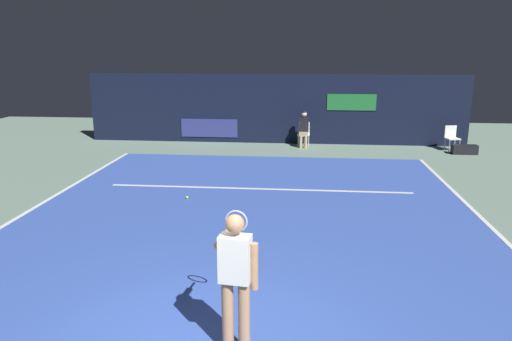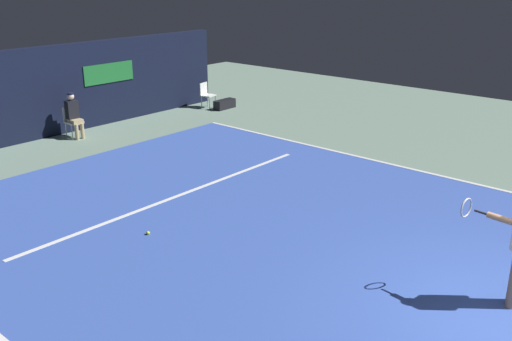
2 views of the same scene
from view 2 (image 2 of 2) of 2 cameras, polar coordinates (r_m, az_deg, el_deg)
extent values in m
plane|color=slate|center=(11.09, -0.58, -5.26)|extent=(29.22, 29.22, 0.00)
cube|color=#3856B2|center=(11.09, -0.58, -5.23)|extent=(9.99, 11.94, 0.01)
cube|color=white|center=(14.90, 12.11, 0.92)|extent=(0.10, 11.94, 0.01)
cube|color=white|center=(8.53, -24.02, -15.26)|extent=(0.10, 11.94, 0.01)
cube|color=white|center=(12.46, -7.81, -2.52)|extent=(7.79, 0.10, 0.01)
cube|color=black|center=(17.36, -22.53, 6.88)|extent=(14.36, 0.30, 2.60)
cube|color=#1E6B2D|center=(18.60, -14.53, 9.43)|extent=(1.80, 0.04, 0.60)
cylinder|color=tan|center=(8.67, 23.65, -4.56)|extent=(0.15, 0.51, 0.09)
cylinder|color=black|center=(8.78, 21.90, -4.02)|extent=(0.07, 0.30, 0.03)
torus|color=#B2B2B7|center=(8.89, 20.30, -3.52)|extent=(0.30, 0.06, 0.30)
cube|color=white|center=(17.42, -17.76, 4.63)|extent=(0.45, 0.42, 0.04)
cube|color=white|center=(17.54, -18.16, 5.46)|extent=(0.42, 0.04, 0.42)
cylinder|color=#B2B2B7|center=(17.25, -17.93, 3.67)|extent=(0.03, 0.03, 0.46)
cylinder|color=#B2B2B7|center=(17.42, -16.87, 3.94)|extent=(0.03, 0.03, 0.46)
cylinder|color=#B2B2B7|center=(17.53, -18.49, 3.86)|extent=(0.03, 0.03, 0.46)
cylinder|color=#B2B2B7|center=(17.71, -17.44, 4.12)|extent=(0.03, 0.03, 0.46)
cube|color=tan|center=(17.34, -17.64, 4.71)|extent=(0.33, 0.41, 0.14)
cylinder|color=tan|center=(17.21, -17.50, 3.69)|extent=(0.11, 0.11, 0.46)
cylinder|color=tan|center=(17.30, -16.99, 3.82)|extent=(0.11, 0.11, 0.46)
cube|color=black|center=(17.37, -17.95, 5.83)|extent=(0.35, 0.23, 0.52)
sphere|color=beige|center=(17.29, -18.08, 7.05)|extent=(0.20, 0.20, 0.20)
cylinder|color=#141933|center=(17.27, -18.11, 7.34)|extent=(0.19, 0.19, 0.04)
cube|color=white|center=(20.40, -4.79, 7.49)|extent=(0.51, 0.48, 0.04)
cube|color=white|center=(20.47, -5.28, 8.18)|extent=(0.42, 0.11, 0.42)
cylinder|color=#B2B2B7|center=(20.20, -4.67, 6.74)|extent=(0.03, 0.03, 0.44)
cylinder|color=#B2B2B7|center=(20.51, -4.08, 6.95)|extent=(0.03, 0.03, 0.44)
cylinder|color=#B2B2B7|center=(20.39, -5.47, 6.84)|extent=(0.03, 0.03, 0.44)
cylinder|color=#B2B2B7|center=(20.69, -4.87, 7.04)|extent=(0.03, 0.03, 0.44)
sphere|color=#CCE033|center=(10.77, -10.76, -6.15)|extent=(0.07, 0.07, 0.07)
cube|color=black|center=(20.28, -3.16, 6.65)|extent=(0.85, 0.33, 0.32)
camera|label=1|loc=(9.28, 60.43, 2.67)|focal=33.97mm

